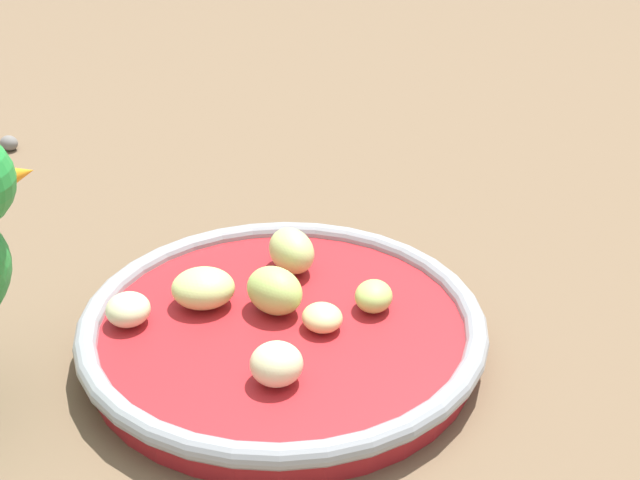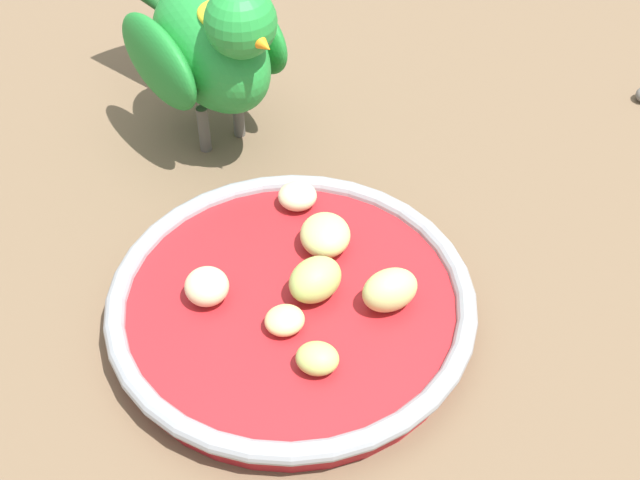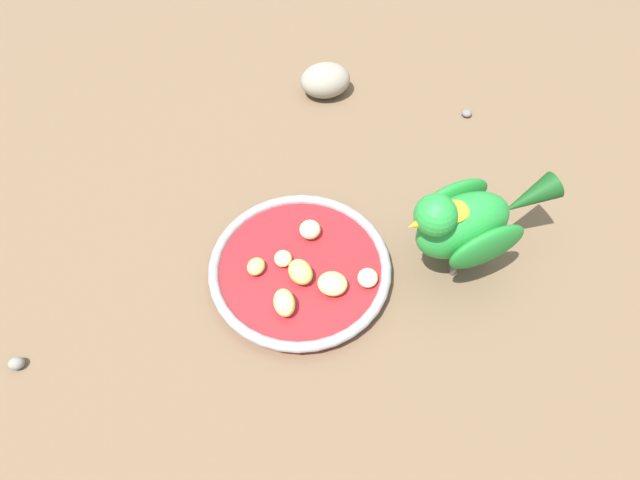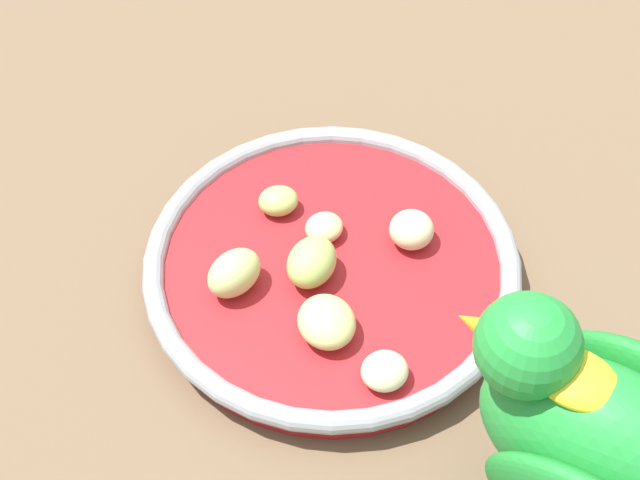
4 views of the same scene
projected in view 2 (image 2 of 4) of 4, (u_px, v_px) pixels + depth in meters
ground_plane at (307, 336)px, 0.55m from camera, size 4.00×4.00×0.00m
feeding_bowl at (296, 303)px, 0.55m from camera, size 0.24×0.24×0.03m
apple_piece_0 at (207, 286)px, 0.54m from camera, size 0.04×0.04×0.02m
apple_piece_1 at (390, 290)px, 0.53m from camera, size 0.03×0.04×0.03m
apple_piece_2 at (289, 325)px, 0.52m from camera, size 0.03×0.03×0.01m
apple_piece_3 at (297, 196)px, 0.60m from camera, size 0.04×0.04×0.02m
apple_piece_4 at (317, 358)px, 0.50m from camera, size 0.03×0.03×0.02m
apple_piece_5 at (325, 235)px, 0.57m from camera, size 0.05×0.05×0.02m
apple_piece_6 at (315, 280)px, 0.54m from camera, size 0.03×0.04×0.03m
parrot at (207, 41)px, 0.64m from camera, size 0.22×0.10×0.15m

